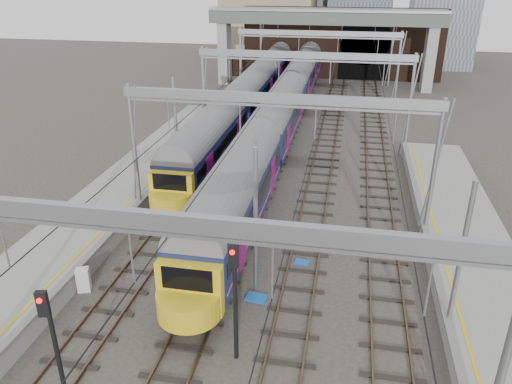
% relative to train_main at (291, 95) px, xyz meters
% --- Properties ---
extents(ground, '(160.00, 160.00, 0.00)m').
position_rel_train_main_xyz_m(ground, '(2.00, -30.46, -2.48)').
color(ground, '#38332D').
rests_on(ground, ground).
extents(platform_left, '(4.32, 55.00, 1.12)m').
position_rel_train_main_xyz_m(platform_left, '(-8.18, -27.96, -1.92)').
color(platform_left, gray).
rests_on(platform_left, ground).
extents(platform_right, '(4.32, 47.00, 1.12)m').
position_rel_train_main_xyz_m(platform_right, '(12.18, -31.96, -1.92)').
color(platform_right, gray).
rests_on(platform_right, ground).
extents(tracks, '(14.40, 80.00, 0.22)m').
position_rel_train_main_xyz_m(tracks, '(2.00, -15.46, -2.46)').
color(tracks, '#4C3828').
rests_on(tracks, ground).
extents(overhead_line, '(16.80, 80.00, 8.00)m').
position_rel_train_main_xyz_m(overhead_line, '(2.00, -8.97, 4.09)').
color(overhead_line, gray).
rests_on(overhead_line, ground).
extents(retaining_wall, '(28.00, 2.75, 9.00)m').
position_rel_train_main_xyz_m(retaining_wall, '(3.40, 21.47, 1.86)').
color(retaining_wall, '#301C15').
rests_on(retaining_wall, ground).
extents(overbridge, '(28.00, 3.00, 9.25)m').
position_rel_train_main_xyz_m(overbridge, '(2.00, 15.54, 4.79)').
color(overbridge, gray).
rests_on(overbridge, ground).
extents(train_main, '(2.78, 64.27, 4.79)m').
position_rel_train_main_xyz_m(train_main, '(0.00, 0.00, 0.00)').
color(train_main, black).
rests_on(train_main, ground).
extents(train_second, '(2.69, 46.74, 4.67)m').
position_rel_train_main_xyz_m(train_second, '(-4.00, 0.32, -0.05)').
color(train_second, black).
rests_on(train_second, ground).
extents(signal_near_left, '(0.38, 0.47, 4.92)m').
position_rel_train_main_xyz_m(signal_near_left, '(-2.99, -36.55, 0.62)').
color(signal_near_left, black).
rests_on(signal_near_left, ground).
extents(signal_near_centre, '(0.40, 0.48, 5.15)m').
position_rel_train_main_xyz_m(signal_near_centre, '(2.13, -33.12, 0.75)').
color(signal_near_centre, black).
rests_on(signal_near_centre, ground).
extents(relay_cabinet, '(0.71, 0.66, 1.16)m').
position_rel_train_main_xyz_m(relay_cabinet, '(-5.80, -30.11, -1.90)').
color(relay_cabinet, silver).
rests_on(relay_cabinet, ground).
extents(equip_cover_a, '(1.02, 0.79, 0.11)m').
position_rel_train_main_xyz_m(equip_cover_a, '(2.19, -29.24, -2.42)').
color(equip_cover_a, '#1759AC').
rests_on(equip_cover_a, ground).
extents(equip_cover_b, '(0.84, 0.65, 0.09)m').
position_rel_train_main_xyz_m(equip_cover_b, '(3.92, -25.88, -2.43)').
color(equip_cover_b, '#1759AC').
rests_on(equip_cover_b, ground).
extents(equip_cover_c, '(0.97, 0.79, 0.10)m').
position_rel_train_main_xyz_m(equip_cover_c, '(8.04, -22.98, -2.43)').
color(equip_cover_c, '#1759AC').
rests_on(equip_cover_c, ground).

